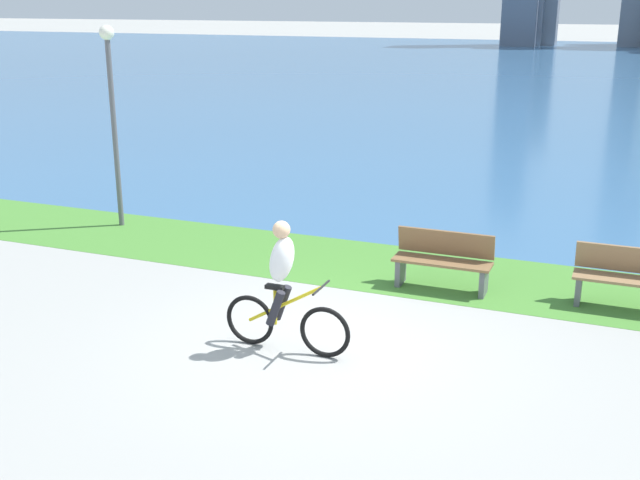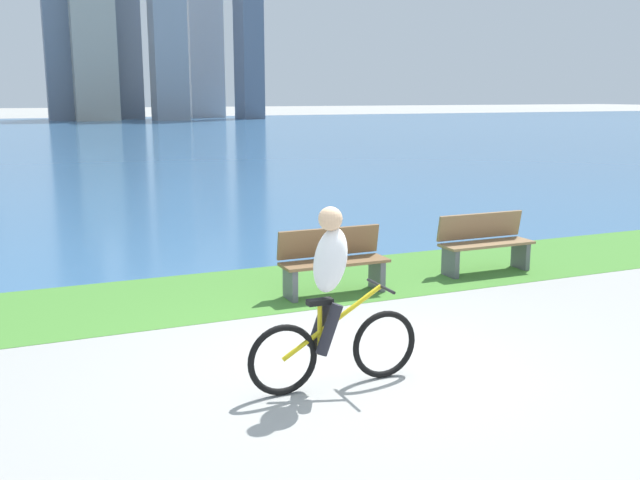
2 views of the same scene
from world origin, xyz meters
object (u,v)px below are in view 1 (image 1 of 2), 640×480
object	(u,v)px
bench_near_path	(443,261)
bench_far_along_path	(628,279)
cyclist_lead	(284,288)
lamppost_tall	(112,97)

from	to	relation	value
bench_near_path	bench_far_along_path	world-z (taller)	same
cyclist_lead	bench_far_along_path	world-z (taller)	cyclist_lead
cyclist_lead	bench_near_path	xyz separation A→B (m)	(1.35, 2.93, -0.39)
bench_near_path	lamppost_tall	bearing A→B (deg)	170.83
cyclist_lead	bench_near_path	distance (m)	3.25
bench_near_path	lamppost_tall	world-z (taller)	lamppost_tall
cyclist_lead	lamppost_tall	size ratio (longest dim) A/B	0.44
bench_far_along_path	cyclist_lead	bearing A→B (deg)	-141.89
cyclist_lead	lamppost_tall	distance (m)	6.92
cyclist_lead	bench_near_path	world-z (taller)	cyclist_lead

